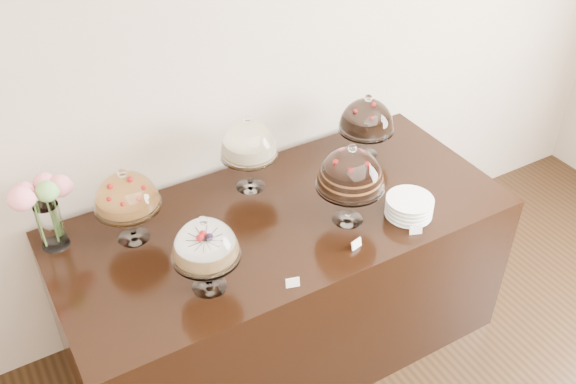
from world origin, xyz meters
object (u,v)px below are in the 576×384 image
plate_stack (409,207)px  display_counter (283,283)px  cake_stand_dark_choco (367,118)px  flower_vase (44,204)px  cake_stand_choco_layer (351,172)px  cake_stand_cheesecake (249,142)px  cake_stand_sugar_sponge (205,244)px  cake_stand_fruit_tart (126,194)px

plate_stack → display_counter: bearing=151.1°
cake_stand_dark_choco → flower_vase: (-1.65, 0.09, 0.01)m
plate_stack → cake_stand_dark_choco: bearing=77.1°
cake_stand_dark_choco → flower_vase: flower_vase is taller
cake_stand_choco_layer → cake_stand_cheesecake: size_ratio=1.02×
flower_vase → plate_stack: bearing=-22.4°
cake_stand_cheesecake → cake_stand_dark_choco: size_ratio=1.15×
cake_stand_cheesecake → cake_stand_dark_choco: bearing=-3.8°
cake_stand_choco_layer → plate_stack: bearing=-23.4°
cake_stand_sugar_sponge → flower_vase: size_ratio=0.94×
cake_stand_choco_layer → cake_stand_dark_choco: cake_stand_choco_layer is taller
cake_stand_sugar_sponge → cake_stand_cheesecake: cake_stand_cheesecake is taller
cake_stand_fruit_tart → plate_stack: 1.32m
cake_stand_sugar_sponge → flower_vase: (-0.50, 0.59, -0.00)m
cake_stand_sugar_sponge → plate_stack: (1.03, -0.04, -0.19)m
display_counter → plate_stack: 0.78m
display_counter → cake_stand_cheesecake: bearing=94.5°
cake_stand_cheesecake → plate_stack: bearing=-46.6°
cake_stand_fruit_tart → flower_vase: bearing=159.4°
display_counter → flower_vase: (-1.00, 0.34, 0.69)m
cake_stand_dark_choco → cake_stand_cheesecake: bearing=176.2°
cake_stand_choco_layer → plate_stack: cake_stand_choco_layer is taller
display_counter → cake_stand_fruit_tart: bearing=162.4°
cake_stand_fruit_tart → cake_stand_choco_layer: bearing=-22.7°
flower_vase → plate_stack: (1.53, -0.63, -0.19)m
cake_stand_choco_layer → cake_stand_cheesecake: 0.55m
display_counter → cake_stand_choco_layer: bearing=-34.1°
cake_stand_cheesecake → flower_vase: cake_stand_cheesecake is taller
display_counter → plate_stack: (0.53, -0.29, 0.50)m
display_counter → plate_stack: plate_stack is taller
cake_stand_dark_choco → cake_stand_fruit_tart: size_ratio=0.95×
cake_stand_choco_layer → cake_stand_cheesecake: (-0.28, 0.47, -0.01)m
cake_stand_cheesecake → plate_stack: cake_stand_cheesecake is taller
plate_stack → cake_stand_choco_layer: bearing=156.6°
cake_stand_dark_choco → plate_stack: cake_stand_dark_choco is taller
plate_stack → flower_vase: bearing=157.6°
cake_stand_cheesecake → cake_stand_fruit_tart: size_ratio=1.09×
cake_stand_choco_layer → plate_stack: size_ratio=1.93×
display_counter → cake_stand_choco_layer: (0.26, -0.17, 0.73)m
display_counter → cake_stand_dark_choco: size_ratio=6.03×
cake_stand_sugar_sponge → cake_stand_choco_layer: cake_stand_choco_layer is taller
display_counter → cake_stand_dark_choco: (0.65, 0.25, 0.68)m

